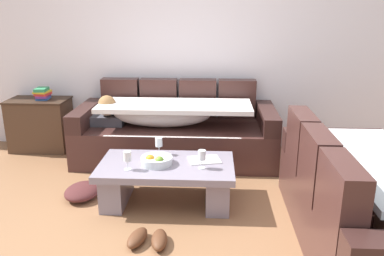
% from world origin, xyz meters
% --- Properties ---
extents(ground_plane, '(14.00, 14.00, 0.00)m').
position_xyz_m(ground_plane, '(0.00, 0.00, 0.00)').
color(ground_plane, '#8D6140').
extents(back_wall, '(9.00, 0.10, 2.70)m').
position_xyz_m(back_wall, '(0.00, 2.15, 1.35)').
color(back_wall, white).
rests_on(back_wall, ground_plane).
extents(couch_along_wall, '(2.26, 0.92, 0.88)m').
position_xyz_m(couch_along_wall, '(-0.03, 1.62, 0.33)').
color(couch_along_wall, '#432622').
rests_on(couch_along_wall, ground_plane).
extents(couch_near_window, '(0.92, 1.98, 0.88)m').
position_xyz_m(couch_near_window, '(1.54, -0.08, 0.34)').
color(couch_near_window, '#432622').
rests_on(couch_near_window, ground_plane).
extents(coffee_table, '(1.20, 0.68, 0.38)m').
position_xyz_m(coffee_table, '(0.02, 0.53, 0.24)').
color(coffee_table, gray).
rests_on(coffee_table, ground_plane).
extents(fruit_bowl, '(0.28, 0.28, 0.10)m').
position_xyz_m(fruit_bowl, '(-0.06, 0.50, 0.42)').
color(fruit_bowl, silver).
rests_on(fruit_bowl, coffee_table).
extents(wine_glass_near_left, '(0.07, 0.07, 0.17)m').
position_xyz_m(wine_glass_near_left, '(-0.29, 0.38, 0.50)').
color(wine_glass_near_left, silver).
rests_on(wine_glass_near_left, coffee_table).
extents(wine_glass_near_right, '(0.07, 0.07, 0.17)m').
position_xyz_m(wine_glass_near_right, '(0.34, 0.44, 0.50)').
color(wine_glass_near_right, silver).
rests_on(wine_glass_near_right, coffee_table).
extents(wine_glass_far_back, '(0.07, 0.07, 0.17)m').
position_xyz_m(wine_glass_far_back, '(-0.07, 0.76, 0.50)').
color(wine_glass_far_back, silver).
rests_on(wine_glass_far_back, coffee_table).
extents(open_magazine, '(0.32, 0.27, 0.01)m').
position_xyz_m(open_magazine, '(0.36, 0.63, 0.39)').
color(open_magazine, white).
rests_on(open_magazine, coffee_table).
extents(side_cabinet, '(0.72, 0.44, 0.64)m').
position_xyz_m(side_cabinet, '(-1.70, 1.85, 0.32)').
color(side_cabinet, '#493121').
rests_on(side_cabinet, ground_plane).
extents(book_stack_on_cabinet, '(0.17, 0.21, 0.14)m').
position_xyz_m(book_stack_on_cabinet, '(-1.63, 1.86, 0.71)').
color(book_stack_on_cabinet, '#2D569E').
rests_on(book_stack_on_cabinet, side_cabinet).
extents(pair_of_shoes, '(0.33, 0.30, 0.09)m').
position_xyz_m(pair_of_shoes, '(-0.04, -0.14, 0.04)').
color(pair_of_shoes, '#59331E').
rests_on(pair_of_shoes, ground_plane).
extents(crumpled_garment, '(0.35, 0.42, 0.12)m').
position_xyz_m(crumpled_garment, '(-0.78, 0.58, 0.06)').
color(crumpled_garment, '#4C2323').
rests_on(crumpled_garment, ground_plane).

